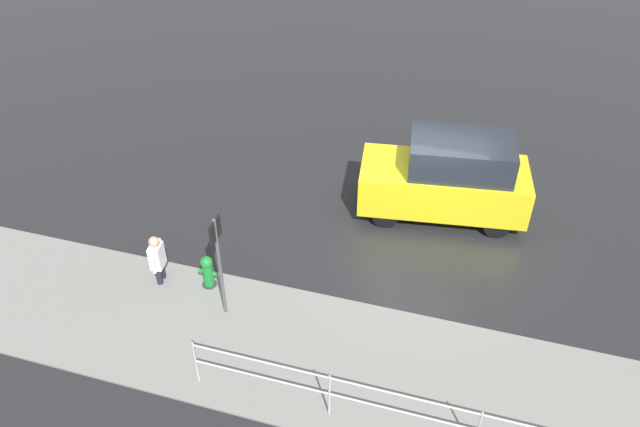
# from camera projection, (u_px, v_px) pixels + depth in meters

# --- Properties ---
(ground_plane) EXTENTS (60.00, 60.00, 0.00)m
(ground_plane) POSITION_uv_depth(u_px,v_px,m) (420.00, 233.00, 14.63)
(ground_plane) COLOR black
(kerb_strip) EXTENTS (24.00, 3.20, 0.04)m
(kerb_strip) POSITION_uv_depth(u_px,v_px,m) (383.00, 373.00, 11.43)
(kerb_strip) COLOR slate
(kerb_strip) RESTS_ON ground
(moving_hatchback) EXTENTS (4.10, 2.22, 2.06)m
(moving_hatchback) POSITION_uv_depth(u_px,v_px,m) (448.00, 178.00, 14.65)
(moving_hatchback) COLOR yellow
(moving_hatchback) RESTS_ON ground
(fire_hydrant) EXTENTS (0.42, 0.31, 0.80)m
(fire_hydrant) POSITION_uv_depth(u_px,v_px,m) (208.00, 272.00, 13.00)
(fire_hydrant) COLOR #197A2D
(fire_hydrant) RESTS_ON ground
(pedestrian) EXTENTS (0.29, 0.56, 1.22)m
(pedestrian) POSITION_uv_depth(u_px,v_px,m) (157.00, 257.00, 12.94)
(pedestrian) COLOR silver
(pedestrian) RESTS_ON ground
(metal_railing) EXTENTS (9.81, 0.04, 1.05)m
(metal_railing) POSITION_uv_depth(u_px,v_px,m) (479.00, 425.00, 9.76)
(metal_railing) COLOR #B7BABF
(metal_railing) RESTS_ON ground
(sign_post) EXTENTS (0.07, 0.44, 2.40)m
(sign_post) POSITION_uv_depth(u_px,v_px,m) (218.00, 254.00, 11.67)
(sign_post) COLOR #4C4C51
(sign_post) RESTS_ON ground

